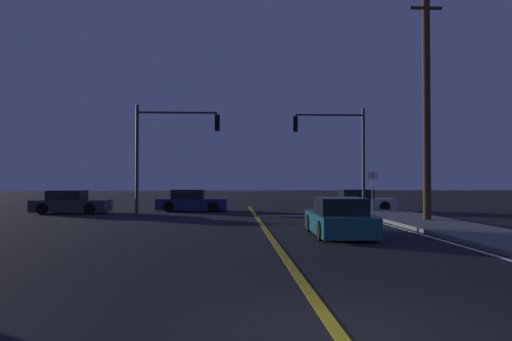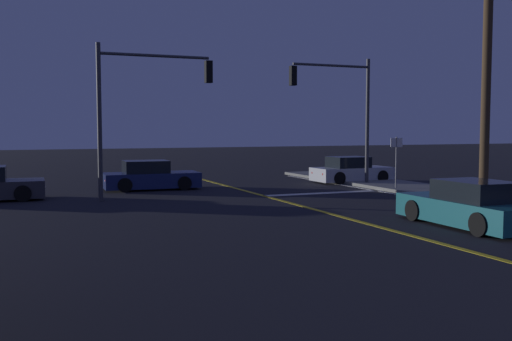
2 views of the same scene
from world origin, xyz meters
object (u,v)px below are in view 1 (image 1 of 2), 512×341
at_px(car_mid_block_charcoal, 70,203).
at_px(utility_pole_right, 426,96).
at_px(car_following_oncoming_navy, 191,202).
at_px(traffic_signal_far_left, 167,141).
at_px(traffic_signal_near_right, 339,143).
at_px(street_sign_corner, 372,186).
at_px(car_lead_oncoming_teal, 339,219).
at_px(car_side_waiting_silver, 359,202).

relative_size(car_mid_block_charcoal, utility_pole_right, 0.39).
height_order(car_following_oncoming_navy, traffic_signal_far_left, traffic_signal_far_left).
relative_size(traffic_signal_near_right, traffic_signal_far_left, 1.02).
distance_m(car_following_oncoming_navy, traffic_signal_near_right, 9.75).
bearing_deg(car_following_oncoming_navy, traffic_signal_far_left, -14.93).
height_order(car_mid_block_charcoal, traffic_signal_near_right, traffic_signal_near_right).
xyz_separation_m(traffic_signal_near_right, traffic_signal_far_left, (-9.90, -1.40, -0.05)).
distance_m(utility_pole_right, street_sign_corner, 5.81).
xyz_separation_m(car_mid_block_charcoal, car_following_oncoming_navy, (6.86, 1.70, -0.00)).
xyz_separation_m(car_following_oncoming_navy, street_sign_corner, (10.01, -4.92, 1.05)).
bearing_deg(car_lead_oncoming_teal, car_following_oncoming_navy, 116.12).
relative_size(car_mid_block_charcoal, car_side_waiting_silver, 1.03).
height_order(car_mid_block_charcoal, car_side_waiting_silver, same).
relative_size(car_lead_oncoming_teal, car_following_oncoming_navy, 1.05).
relative_size(utility_pole_right, street_sign_corner, 4.64).
relative_size(car_side_waiting_silver, car_lead_oncoming_teal, 0.92).
bearing_deg(traffic_signal_near_right, traffic_signal_far_left, 8.05).
xyz_separation_m(car_side_waiting_silver, utility_pole_right, (0.92, -8.34, 5.20)).
distance_m(car_mid_block_charcoal, car_side_waiting_silver, 17.40).
bearing_deg(car_following_oncoming_navy, utility_pole_right, 54.59).
xyz_separation_m(traffic_signal_far_left, street_sign_corner, (11.09, -1.40, -2.45)).
distance_m(traffic_signal_far_left, street_sign_corner, 11.44).
height_order(traffic_signal_near_right, street_sign_corner, traffic_signal_near_right).
relative_size(car_side_waiting_silver, street_sign_corner, 1.74).
relative_size(car_side_waiting_silver, utility_pole_right, 0.38).
relative_size(car_lead_oncoming_teal, utility_pole_right, 0.41).
bearing_deg(street_sign_corner, car_following_oncoming_navy, 153.84).
bearing_deg(car_following_oncoming_navy, car_lead_oncoming_teal, 26.66).
xyz_separation_m(car_lead_oncoming_teal, car_following_oncoming_navy, (-6.25, 13.63, -0.00)).
relative_size(car_following_oncoming_navy, traffic_signal_far_left, 0.72).
bearing_deg(car_mid_block_charcoal, car_following_oncoming_navy, 105.22).
relative_size(car_following_oncoming_navy, traffic_signal_near_right, 0.71).
height_order(car_side_waiting_silver, car_following_oncoming_navy, same).
bearing_deg(traffic_signal_far_left, car_side_waiting_silver, 15.08).
xyz_separation_m(traffic_signal_near_right, street_sign_corner, (1.18, -2.80, -2.50)).
bearing_deg(traffic_signal_far_left, traffic_signal_near_right, 8.05).
bearing_deg(car_side_waiting_silver, traffic_signal_far_left, -75.48).
bearing_deg(car_lead_oncoming_teal, utility_pole_right, 44.92).
bearing_deg(car_lead_oncoming_teal, traffic_signal_near_right, 78.86).
height_order(car_following_oncoming_navy, traffic_signal_near_right, traffic_signal_near_right).
distance_m(car_mid_block_charcoal, street_sign_corner, 17.21).
bearing_deg(car_side_waiting_silver, street_sign_corner, -6.61).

